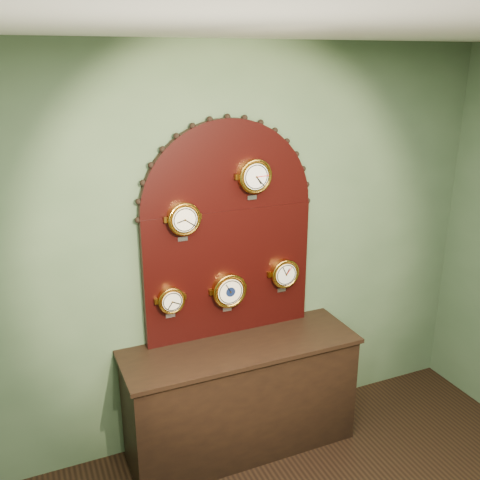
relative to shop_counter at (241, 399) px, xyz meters
name	(u,v)px	position (x,y,z in m)	size (l,w,h in m)	color
wall_back	(226,254)	(0.00, 0.27, 1.00)	(4.00, 4.00, 0.00)	#485F41
shop_counter	(241,399)	(0.00, 0.00, 0.00)	(1.60, 0.50, 0.80)	black
display_board	(228,225)	(0.00, 0.22, 1.23)	(1.26, 0.06, 1.53)	black
roman_clock	(184,219)	(-0.33, 0.15, 1.33)	(0.22, 0.08, 0.27)	#C48829
arabic_clock	(254,176)	(0.16, 0.15, 1.56)	(0.23, 0.08, 0.28)	#C48829
hygrometer	(171,300)	(-0.44, 0.15, 0.78)	(0.18, 0.08, 0.23)	#C48829
barometer	(229,290)	(-0.03, 0.15, 0.78)	(0.24, 0.08, 0.29)	#C48829
tide_clock	(284,273)	(0.40, 0.15, 0.84)	(0.21, 0.08, 0.26)	#C48829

